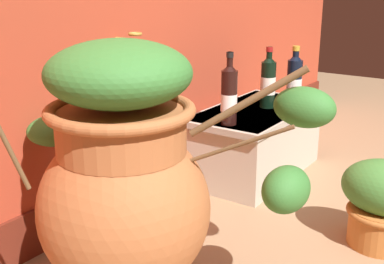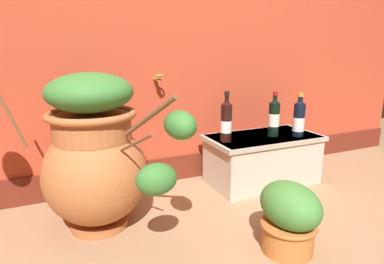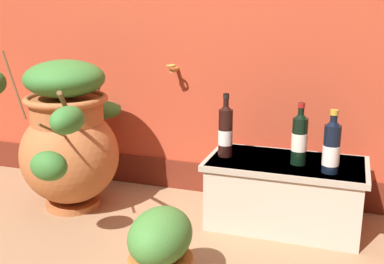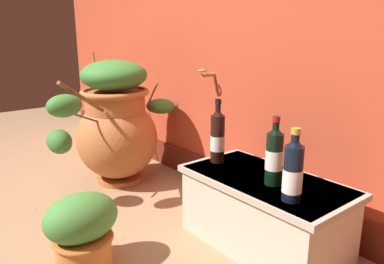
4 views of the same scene
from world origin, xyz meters
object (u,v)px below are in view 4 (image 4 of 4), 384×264
Objects in this scene: wine_bottle_middle at (293,170)px; potted_shrub at (82,230)px; terracotta_urn at (116,123)px; wine_bottle_left at (218,136)px; wine_bottle_right at (274,155)px.

potted_shrub is at bearing -133.13° from wine_bottle_middle.
wine_bottle_left is at bearing 8.77° from terracotta_urn.
potted_shrub is at bearing -95.49° from wine_bottle_left.
terracotta_urn is at bearing -171.23° from wine_bottle_left.
terracotta_urn is 1.38m from wine_bottle_middle.
wine_bottle_right is at bearing 5.70° from terracotta_urn.
wine_bottle_right reaches higher than wine_bottle_middle.
potted_shrub is at bearing -121.86° from wine_bottle_right.
wine_bottle_left reaches higher than wine_bottle_right.
terracotta_urn is at bearing 142.96° from potted_shrub.
wine_bottle_middle is at bearing -8.99° from wine_bottle_left.
terracotta_urn reaches higher than wine_bottle_middle.
potted_shrub is at bearing -37.04° from terracotta_urn.
wine_bottle_right reaches higher than potted_shrub.
wine_bottle_left is 0.37m from wine_bottle_right.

